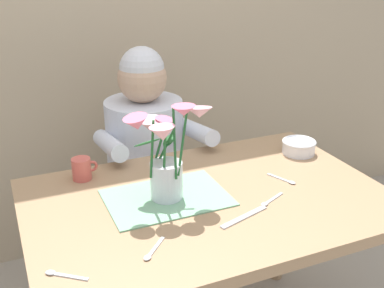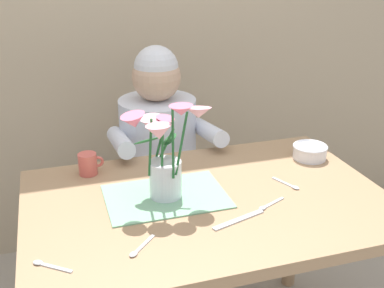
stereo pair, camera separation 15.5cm
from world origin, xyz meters
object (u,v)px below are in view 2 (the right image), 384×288
object	(u,v)px
seated_person	(159,170)
dinner_knife	(239,220)
flower_vase	(164,152)
ceramic_bowl	(310,151)
ceramic_mug	(88,164)

from	to	relation	value
seated_person	dinner_knife	world-z (taller)	seated_person
seated_person	flower_vase	bearing A→B (deg)	-100.20
flower_vase	ceramic_bowl	xyz separation A→B (m)	(0.62, 0.14, -0.13)
dinner_knife	ceramic_bowl	bearing A→B (deg)	21.00
ceramic_mug	seated_person	bearing A→B (deg)	42.87
flower_vase	ceramic_bowl	world-z (taller)	flower_vase
seated_person	ceramic_mug	size ratio (longest dim) A/B	12.20
seated_person	flower_vase	xyz separation A→B (m)	(-0.11, -0.57, 0.34)
ceramic_bowl	ceramic_mug	distance (m)	0.86
flower_vase	ceramic_bowl	bearing A→B (deg)	12.77
ceramic_bowl	ceramic_mug	world-z (taller)	ceramic_mug
ceramic_bowl	ceramic_mug	size ratio (longest dim) A/B	1.46
seated_person	dinner_knife	distance (m)	0.80
flower_vase	ceramic_mug	bearing A→B (deg)	130.91
seated_person	ceramic_bowl	distance (m)	0.70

